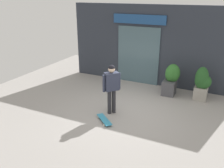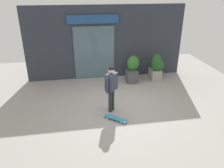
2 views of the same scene
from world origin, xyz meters
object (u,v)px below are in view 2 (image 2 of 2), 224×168
at_px(skateboarder, 111,84).
at_px(planter_box_right, 132,68).
at_px(skateboard, 116,118).
at_px(planter_box_left, 156,66).

xyz_separation_m(skateboarder, planter_box_right, (1.40, 2.52, -0.37)).
bearing_deg(skateboard, skateboarder, 134.29).
height_order(skateboarder, planter_box_right, skateboarder).
bearing_deg(planter_box_right, skateboarder, -119.16).
relative_size(skateboarder, planter_box_left, 1.31).
xyz_separation_m(skateboard, planter_box_left, (2.53, 3.15, 0.61)).
bearing_deg(skateboarder, planter_box_right, 101.60).
height_order(planter_box_left, planter_box_right, planter_box_left).
relative_size(skateboarder, skateboard, 2.22).
xyz_separation_m(skateboarder, skateboard, (0.04, -0.62, -0.99)).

